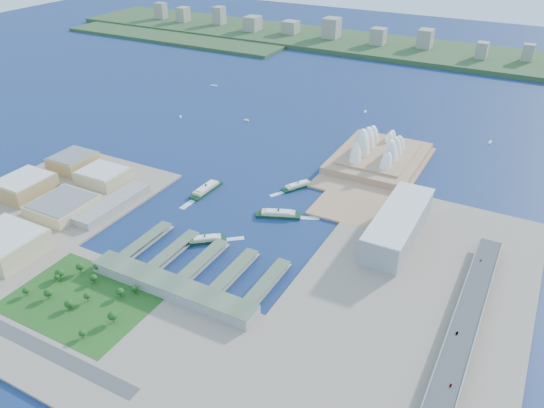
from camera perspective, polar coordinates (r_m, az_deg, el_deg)
The scene contains 26 objects.
ground at distance 677.78m, azimuth -4.70°, elevation -2.77°, with size 3000.00×3000.00×0.00m, color #101F4B.
west_land at distance 768.80m, azimuth -25.05°, elevation -1.37°, with size 220.00×390.00×3.00m, color gray.
south_land at distance 551.46m, azimuth -16.76°, elevation -13.09°, with size 720.00×180.00×3.00m, color gray.
east_land at distance 564.92m, azimuth 13.81°, elevation -11.34°, with size 240.00×500.00×3.00m, color gray.
peninsula at distance 845.47m, azimuth 11.09°, elevation 3.97°, with size 135.00×220.00×3.00m, color #AA7D5D.
far_shore at distance 1529.93m, azimuth 16.08°, elevation 15.49°, with size 2200.00×260.00×12.00m, color #2D4926.
opera_house at distance 850.92m, azimuth 11.56°, elevation 6.37°, with size 134.00×180.00×58.00m, color white, non-canonical shape.
toaster_building at distance 664.15m, azimuth 13.43°, elevation -2.25°, with size 45.00×155.00×35.00m, color gray.
expressway at distance 547.52m, azimuth 19.76°, elevation -13.03°, with size 26.00×340.00×11.85m, color gray, non-canonical shape.
west_buildings at distance 779.21m, azimuth -23.35°, elevation 0.75°, with size 200.00×280.00×27.00m, color #A58452, non-canonical shape.
ferry_wharves at distance 618.16m, azimuth -7.36°, elevation -6.07°, with size 184.00×90.00×9.30m, color #4A5A44, non-canonical shape.
terminal_building at distance 578.20m, azimuth -10.71°, elevation -8.81°, with size 200.00×28.00×12.00m, color gray.
park at distance 591.36m, azimuth -19.85°, elevation -9.09°, with size 150.00×110.00×16.00m, color #194714, non-canonical shape.
far_skyline at distance 1503.26m, azimuth 16.07°, elevation 16.56°, with size 1900.00×140.00×55.00m, color gray, non-canonical shape.
ferry_a at distance 765.12m, azimuth -7.12°, elevation 1.74°, with size 15.62×61.34×11.60m, color #0C331A, non-canonical shape.
ferry_b at distance 770.49m, azimuth 2.82°, elevation 2.09°, with size 13.04×51.25×9.69m, color #0C331A, non-canonical shape.
ferry_c at distance 655.40m, azimuth -7.22°, elevation -3.69°, with size 13.27×52.14×9.86m, color #0C331A, non-canonical shape.
ferry_d at distance 700.16m, azimuth 0.69°, elevation -0.94°, with size 14.99×58.88×11.13m, color #0C331A, non-canonical shape.
boat_a at distance 1043.05m, azimuth -9.82°, elevation 9.24°, with size 3.03×12.11×2.34m, color white, non-canonical shape.
boat_b at distance 1013.09m, azimuth -2.78°, elevation 9.02°, with size 3.43×9.81×2.65m, color white, non-canonical shape.
boat_c at distance 990.30m, azimuth 22.40°, elevation 6.19°, with size 3.57×12.22×2.75m, color white, non-canonical shape.
boat_d at distance 1216.49m, azimuth -6.29°, elevation 12.56°, with size 3.32×15.17×2.56m, color white, non-canonical shape.
boat_e at distance 1069.13m, azimuth 9.98°, elevation 9.77°, with size 3.82×12.01×2.95m, color white, non-canonical shape.
car_a at distance 489.97m, azimuth 18.68°, elevation -17.98°, with size 1.54×3.83×1.31m, color slate.
car_b at distance 537.00m, azimuth 19.29°, elevation -12.96°, with size 1.53×4.39×1.45m, color slate.
car_c at distance 640.66m, azimuth 21.58°, elevation -5.61°, with size 1.86×4.58×1.33m, color slate.
Camera 1 is at (316.75, -472.08, 369.05)m, focal length 35.00 mm.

